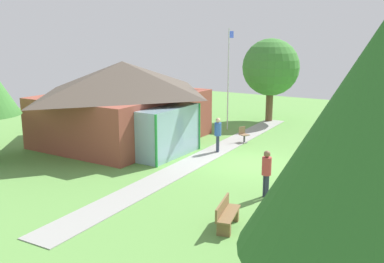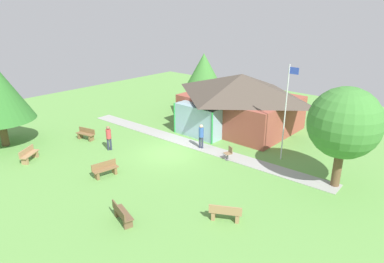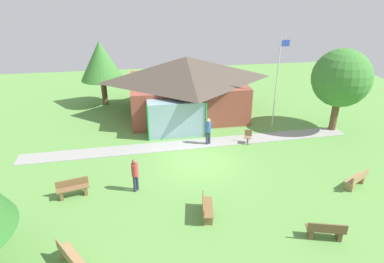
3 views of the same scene
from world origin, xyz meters
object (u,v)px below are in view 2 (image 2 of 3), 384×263
at_px(bench_lawn_far_right, 225,213).
at_px(visitor_on_path, 201,135).
at_px(pavilion, 239,100).
at_px(patio_chair_lawn_spare, 229,153).
at_px(flagpole, 286,110).
at_px(bench_front_center, 105,170).
at_px(bench_mid_left, 86,134).
at_px(visitor_strolling_lawn, 109,136).
at_px(tree_behind_pavilion_left, 204,69).
at_px(tree_east_hedge, 344,123).
at_px(bench_front_right, 122,214).
at_px(bench_front_left, 29,155).

distance_m(bench_lawn_far_right, visitor_on_path, 8.63).
bearing_deg(pavilion, visitor_on_path, -83.68).
bearing_deg(patio_chair_lawn_spare, flagpole, -115.60).
xyz_separation_m(flagpole, bench_front_center, (-6.55, -8.86, -2.94)).
height_order(pavilion, visitor_on_path, pavilion).
xyz_separation_m(pavilion, bench_front_center, (-0.90, -12.24, -1.87)).
distance_m(bench_mid_left, visitor_strolling_lawn, 3.04).
bearing_deg(bench_mid_left, patio_chair_lawn_spare, -171.24).
relative_size(bench_lawn_far_right, bench_mid_left, 0.97).
distance_m(bench_mid_left, patio_chair_lawn_spare, 10.79).
bearing_deg(bench_lawn_far_right, tree_behind_pavilion_left, 103.12).
relative_size(visitor_strolling_lawn, tree_east_hedge, 0.32).
bearing_deg(bench_front_center, visitor_strolling_lawn, -119.49).
height_order(pavilion, flagpole, flagpole).
height_order(flagpole, bench_front_right, flagpole).
relative_size(flagpole, bench_front_left, 4.08).
height_order(pavilion, bench_mid_left, pavilion).
distance_m(bench_mid_left, visitor_on_path, 8.67).
height_order(flagpole, tree_east_hedge, flagpole).
relative_size(bench_front_center, tree_behind_pavilion_left, 0.30).
bearing_deg(bench_front_center, bench_mid_left, -103.01).
bearing_deg(bench_mid_left, pavilion, -138.77).
xyz_separation_m(bench_front_center, visitor_on_path, (1.50, 6.84, 0.62)).
bearing_deg(bench_mid_left, bench_lawn_far_right, 160.39).
bearing_deg(visitor_strolling_lawn, patio_chair_lawn_spare, 163.29).
bearing_deg(bench_front_right, bench_front_center, 169.87).
bearing_deg(bench_lawn_far_right, visitor_on_path, 107.96).
xyz_separation_m(pavilion, visitor_on_path, (0.60, -5.40, -1.25)).
relative_size(bench_lawn_far_right, visitor_on_path, 0.87).
xyz_separation_m(bench_mid_left, tree_behind_pavilion_left, (0.63, 12.83, 3.20)).
bearing_deg(visitor_on_path, bench_front_left, 30.53).
height_order(bench_mid_left, bench_front_right, same).
relative_size(bench_lawn_far_right, visitor_strolling_lawn, 0.87).
height_order(bench_lawn_far_right, tree_east_hedge, tree_east_hedge).
bearing_deg(bench_mid_left, tree_east_hedge, -175.97).
relative_size(flagpole, bench_mid_left, 3.91).
bearing_deg(flagpole, bench_front_left, -137.79).
bearing_deg(bench_front_center, bench_front_left, -60.19).
bearing_deg(bench_mid_left, bench_front_center, 143.77).
xyz_separation_m(pavilion, bench_front_right, (3.50, -14.41, -1.87)).
xyz_separation_m(patio_chair_lawn_spare, visitor_on_path, (-2.51, 0.24, 0.61)).
height_order(bench_mid_left, patio_chair_lawn_spare, patio_chair_lawn_spare).
height_order(bench_mid_left, tree_east_hedge, tree_east_hedge).
relative_size(bench_front_left, tree_east_hedge, 0.27).
bearing_deg(bench_front_right, tree_behind_pavilion_left, 135.26).
distance_m(bench_front_left, bench_mid_left, 4.52).
distance_m(bench_front_right, visitor_strolling_lawn, 8.75).
bearing_deg(tree_east_hedge, bench_mid_left, -162.45).
bearing_deg(visitor_on_path, flagpole, -179.60).
height_order(bench_front_left, bench_mid_left, same).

